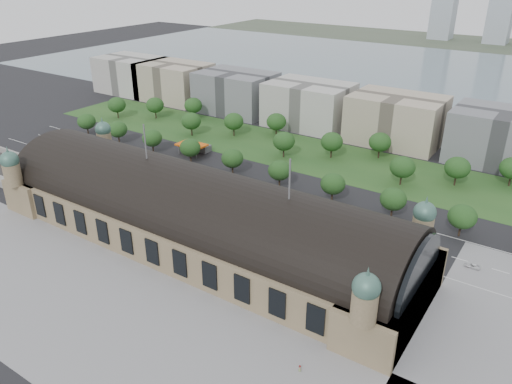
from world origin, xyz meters
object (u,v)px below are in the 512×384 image
Objects in this scene: traffic_car_5 at (378,223)px; parked_car_3 at (132,179)px; petrol_station at (198,147)px; parked_car_4 at (172,195)px; parked_car_1 at (125,180)px; bus_east at (299,220)px; traffic_car_2 at (123,171)px; parked_car_6 at (196,203)px; traffic_car_1 at (97,148)px; traffic_car_4 at (297,212)px; parked_car_0 at (93,167)px; bus_west at (202,188)px; bus_mid at (298,224)px; parked_car_5 at (150,183)px; parked_car_2 at (148,186)px; pedestrian_0 at (300,368)px; traffic_car_6 at (472,266)px.

traffic_car_5 is 1.08× the size of parked_car_3.
parked_car_4 is at bearing -62.15° from petrol_station.
bus_east reaches higher than parked_car_1.
petrol_station reaches higher than traffic_car_2.
traffic_car_1 is at bearing -133.36° from parked_car_6.
petrol_station is 3.00× the size of traffic_car_4.
parked_car_0 is 0.41× the size of bus_west.
parked_car_0 is 0.35× the size of bus_mid.
parked_car_5 is (-92.46, -19.96, -0.03)m from traffic_car_5.
bus_mid is at bearing -99.20° from traffic_car_1.
parked_car_4 is 53.88m from bus_east.
traffic_car_4 is 0.97× the size of parked_car_1.
parked_car_6 reaches higher than parked_car_4.
parked_car_3 reaches higher than parked_car_1.
traffic_car_5 is at bearing 79.63° from parked_car_5.
bus_mid is at bearing 72.30° from parked_car_2.
bus_west is at bearing 88.25° from bus_east.
bus_west is at bearing 157.20° from pedestrian_0.
parked_car_4 is at bearing 164.40° from pedestrian_0.
traffic_car_1 reaches higher than traffic_car_2.
parked_car_1 is at bearing -117.01° from parked_car_4.
traffic_car_1 reaches higher than parked_car_5.
parked_car_3 is 0.40× the size of bus_west.
parked_car_2 is 26.65m from parked_car_6.
traffic_car_1 is 121.29m from bus_east.
parked_car_5 is at bearing -77.71° from traffic_car_4.
traffic_car_6 is 2.62× the size of pedestrian_0.
bus_mid is at bearing 135.13° from pedestrian_0.
traffic_car_6 is 57.89m from bus_east.
traffic_car_5 is 68.39m from parked_car_6.
parked_car_2 reaches higher than parked_car_4.
traffic_car_6 is 0.43× the size of bus_west.
bus_mid is (-56.73, -8.26, 1.11)m from traffic_car_6.
parked_car_3 is 0.34× the size of bus_east.
bus_west is at bearing -91.40° from traffic_car_6.
pedestrian_0 is (110.96, -96.59, -2.07)m from petrol_station.
traffic_car_5 is at bearing -109.01° from traffic_car_6.
parked_car_2 is at bearing -112.09° from traffic_car_1.
traffic_car_1 is 0.88× the size of parked_car_2.
traffic_car_5 is at bearing -55.07° from bus_east.
traffic_car_2 is 0.38× the size of bus_east.
parked_car_2 is 23.20m from bus_west.
parked_car_3 reaches higher than parked_car_0.
parked_car_6 is (62.00, -2.04, -0.01)m from parked_car_0.
parked_car_4 is (-48.57, -15.14, -0.09)m from traffic_car_4.
traffic_car_1 is 1.06× the size of traffic_car_6.
traffic_car_4 is (83.48, 8.49, 0.12)m from traffic_car_2.
bus_east is (40.69, 8.46, 1.04)m from parked_car_6.
bus_east is at bearing -25.07° from petrol_station.
parked_car_6 is 91.48m from pedestrian_0.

